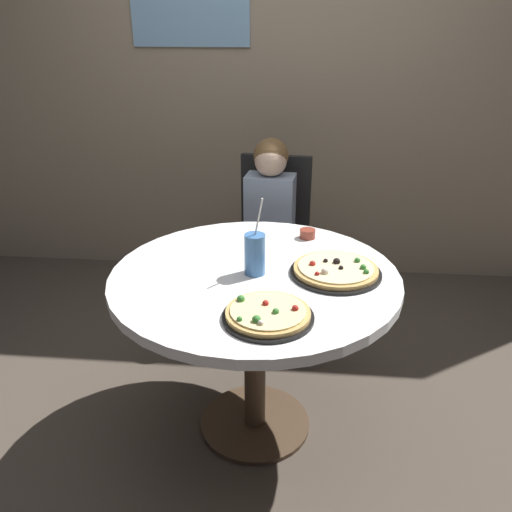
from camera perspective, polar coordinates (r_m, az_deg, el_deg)
ground_plane at (r=2.42m, az=-0.11°, el=-18.02°), size 8.00×8.00×0.00m
wall_with_window at (r=3.44m, az=2.61°, el=21.53°), size 5.20×0.14×2.90m
dining_table at (r=2.04m, az=-0.13°, el=-4.66°), size 1.11×1.11×0.75m
chair_wooden at (r=2.97m, az=1.85°, el=2.76°), size 0.44×0.44×0.95m
diner_child at (r=2.83m, az=1.25°, el=0.54°), size 0.29×0.42×1.08m
pizza_veggie at (r=2.00m, az=8.78°, el=-1.57°), size 0.35×0.35×0.05m
pizza_cheese at (r=1.69m, az=1.30°, el=-6.44°), size 0.30×0.30×0.05m
soda_cup at (r=1.96m, az=-0.21°, el=0.28°), size 0.08×0.08×0.31m
sauce_bowl at (r=2.31m, az=5.70°, el=2.47°), size 0.07×0.07×0.04m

